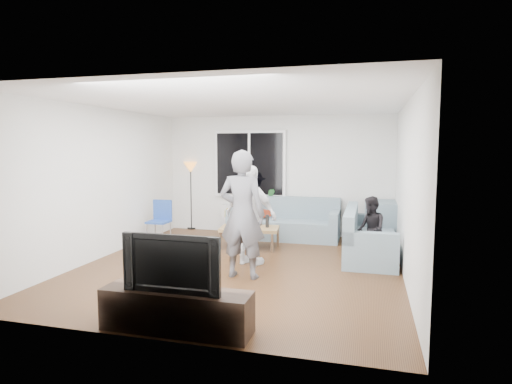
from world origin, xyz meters
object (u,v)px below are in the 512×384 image
(coffee_table, at_px, (249,237))
(player_left, at_px, (242,214))
(sofa_back_section, at_px, (284,218))
(sofa_right_section, at_px, (370,233))
(side_chair, at_px, (159,222))
(spectator_right, at_px, (371,230))
(tv_console, at_px, (176,311))
(television, at_px, (175,261))
(spectator_back, at_px, (246,205))
(floor_lamp, at_px, (191,196))
(player_right, at_px, (251,215))

(coffee_table, xyz_separation_m, player_left, (0.40, -1.81, 0.74))
(sofa_back_section, relative_size, sofa_right_section, 1.15)
(sofa_back_section, xyz_separation_m, side_chair, (-2.31, -1.12, 0.01))
(sofa_back_section, xyz_separation_m, spectator_right, (1.76, -1.47, 0.13))
(sofa_back_section, bearing_deg, sofa_right_section, -32.86)
(tv_console, xyz_separation_m, television, (0.00, 0.00, 0.52))
(spectator_back, bearing_deg, tv_console, -66.50)
(tv_console, bearing_deg, coffee_table, 94.17)
(coffee_table, bearing_deg, player_left, -77.43)
(floor_lamp, distance_m, player_right, 3.40)
(side_chair, relative_size, player_left, 0.46)
(sofa_right_section, height_order, tv_console, sofa_right_section)
(player_left, xyz_separation_m, spectator_back, (-0.77, 2.84, -0.26))
(side_chair, relative_size, spectator_right, 0.78)
(player_left, bearing_deg, sofa_back_section, -88.88)
(spectator_right, bearing_deg, spectator_back, -138.45)
(floor_lamp, relative_size, television, 1.48)
(player_right, distance_m, spectator_right, 2.01)
(sofa_back_section, height_order, sofa_right_section, same)
(spectator_right, xyz_separation_m, spectator_back, (-2.60, 1.50, 0.13))
(sofa_back_section, distance_m, tv_console, 4.78)
(sofa_back_section, height_order, tv_console, sofa_back_section)
(sofa_back_section, height_order, player_left, player_left)
(side_chair, xyz_separation_m, television, (2.12, -3.65, 0.31))
(tv_console, relative_size, television, 1.52)
(tv_console, bearing_deg, player_right, 88.61)
(sofa_back_section, relative_size, coffee_table, 2.09)
(sofa_back_section, bearing_deg, television, -92.29)
(sofa_right_section, bearing_deg, side_chair, 89.79)
(sofa_right_section, bearing_deg, floor_lamp, 68.25)
(coffee_table, xyz_separation_m, television, (0.27, -3.77, 0.54))
(sofa_right_section, relative_size, spectator_right, 1.81)
(player_right, relative_size, tv_console, 1.02)
(sofa_back_section, height_order, spectator_back, spectator_back)
(side_chair, relative_size, spectator_back, 0.63)
(spectator_right, xyz_separation_m, tv_console, (-1.95, -3.30, -0.33))
(sofa_back_section, relative_size, spectator_right, 2.08)
(sofa_right_section, distance_m, floor_lamp, 4.40)
(coffee_table, bearing_deg, sofa_back_section, 65.09)
(coffee_table, bearing_deg, spectator_back, 109.67)
(side_chair, relative_size, player_right, 0.53)
(spectator_right, distance_m, spectator_back, 3.00)
(coffee_table, xyz_separation_m, tv_console, (0.27, -3.77, 0.02))
(side_chair, bearing_deg, player_left, -37.25)
(floor_lamp, xyz_separation_m, player_right, (2.18, -2.61, 0.04))
(sofa_back_section, distance_m, spectator_back, 0.87)
(coffee_table, relative_size, television, 1.04)
(player_left, bearing_deg, sofa_right_section, -135.13)
(floor_lamp, height_order, player_right, player_right)
(coffee_table, xyz_separation_m, floor_lamp, (-1.84, 1.49, 0.58))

